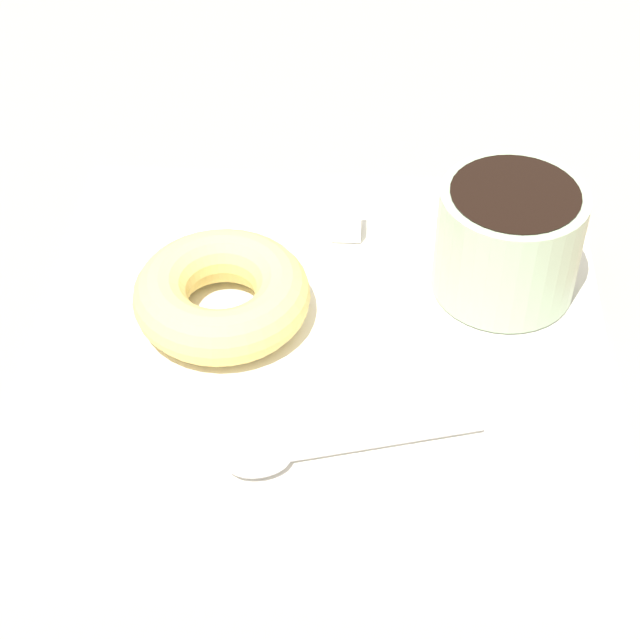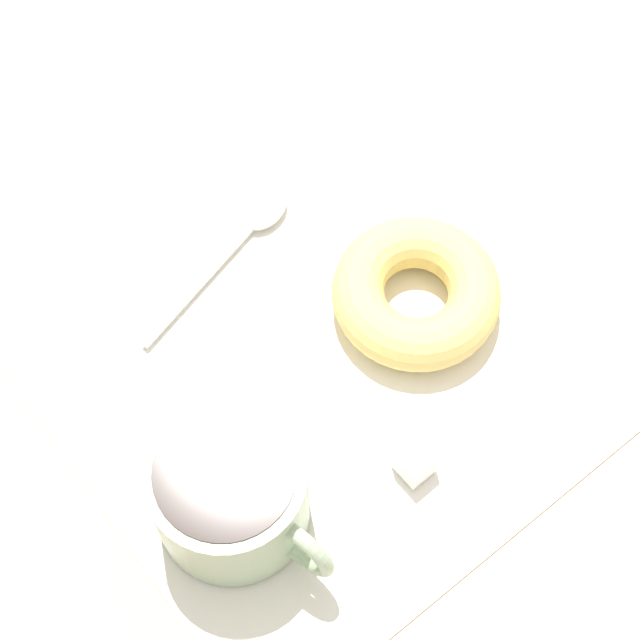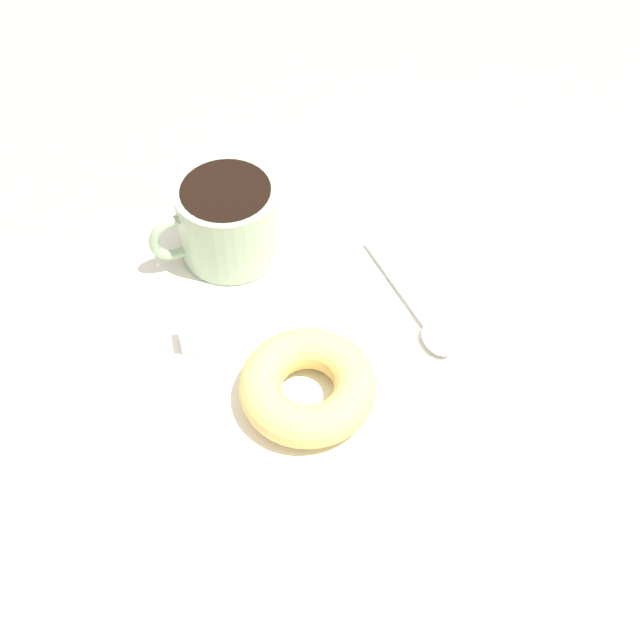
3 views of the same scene
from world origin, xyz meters
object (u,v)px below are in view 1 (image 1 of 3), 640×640
coffee_cup (508,237)px  sugar_cube (346,222)px  spoon (298,454)px  donut (222,295)px

coffee_cup → sugar_cube: coffee_cup is taller
spoon → donut: bearing=25.0°
spoon → sugar_cube: size_ratio=7.32×
coffee_cup → donut: size_ratio=1.09×
coffee_cup → spoon: size_ratio=0.82×
coffee_cup → sugar_cube: size_ratio=6.03×
spoon → sugar_cube: bearing=-6.7°
sugar_cube → spoon: bearing=173.3°
sugar_cube → coffee_cup: bearing=-115.2°
spoon → sugar_cube: (19.58, -2.29, 0.59)cm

